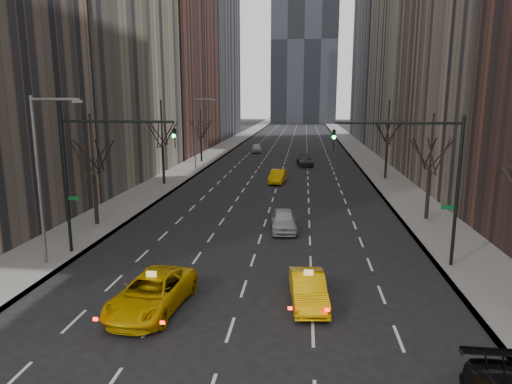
% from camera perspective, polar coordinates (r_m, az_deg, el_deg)
% --- Properties ---
extents(sidewalk_left, '(4.50, 320.00, 0.15)m').
position_cam_1_polar(sidewalk_left, '(84.22, -4.27, 5.43)').
color(sidewalk_left, slate).
rests_on(sidewalk_left, ground).
extents(sidewalk_right, '(4.50, 320.00, 0.15)m').
position_cam_1_polar(sidewalk_right, '(83.42, 12.60, 5.13)').
color(sidewalk_right, slate).
rests_on(sidewalk_right, ground).
extents(bld_left_far, '(14.00, 28.00, 44.00)m').
position_cam_1_polar(bld_left_far, '(83.10, -11.74, 20.32)').
color(bld_left_far, brown).
rests_on(bld_left_far, ground).
extents(bld_left_deep, '(14.00, 30.00, 60.00)m').
position_cam_1_polar(bld_left_deep, '(113.06, -6.96, 22.16)').
color(bld_left_deep, slate).
rests_on(bld_left_deep, ground).
extents(bld_right_deep, '(14.00, 30.00, 58.00)m').
position_cam_1_polar(bld_right_deep, '(110.85, 16.88, 21.47)').
color(bld_right_deep, slate).
rests_on(bld_right_deep, ground).
extents(tree_lw_b, '(3.36, 3.50, 7.82)m').
position_cam_1_polar(tree_lw_b, '(34.19, -19.62, 2.05)').
color(tree_lw_b, black).
rests_on(tree_lw_b, ground).
extents(tree_lw_c, '(3.36, 3.50, 8.74)m').
position_cam_1_polar(tree_lw_c, '(48.94, -11.59, 5.52)').
color(tree_lw_c, black).
rests_on(tree_lw_c, ground).
extents(tree_lw_d, '(3.36, 3.50, 7.36)m').
position_cam_1_polar(tree_lw_d, '(66.29, -6.88, 6.77)').
color(tree_lw_d, black).
rests_on(tree_lw_d, ground).
extents(tree_rw_b, '(3.36, 3.50, 7.82)m').
position_cam_1_polar(tree_rw_b, '(36.00, 20.87, 2.40)').
color(tree_rw_b, black).
rests_on(tree_rw_b, ground).
extents(tree_rw_c, '(3.36, 3.50, 8.74)m').
position_cam_1_polar(tree_rw_c, '(53.43, 16.07, 5.79)').
color(tree_rw_c, black).
rests_on(tree_rw_c, ground).
extents(traffic_mast_left, '(6.69, 0.39, 8.00)m').
position_cam_1_polar(traffic_mast_left, '(27.35, -19.76, 3.57)').
color(traffic_mast_left, black).
rests_on(traffic_mast_left, ground).
extents(traffic_mast_right, '(6.69, 0.39, 8.00)m').
position_cam_1_polar(traffic_mast_right, '(25.44, 20.47, 2.97)').
color(traffic_mast_right, black).
rests_on(traffic_mast_right, ground).
extents(streetlight_near, '(2.83, 0.22, 9.00)m').
position_cam_1_polar(streetlight_near, '(26.41, -25.04, 3.19)').
color(streetlight_near, slate).
rests_on(streetlight_near, ground).
extents(streetlight_far, '(2.83, 0.22, 9.00)m').
position_cam_1_polar(streetlight_far, '(59.08, -7.34, 8.19)').
color(streetlight_far, slate).
rests_on(streetlight_far, ground).
extents(taxi_suv, '(3.10, 5.70, 1.52)m').
position_cam_1_polar(taxi_suv, '(20.60, -12.90, -12.22)').
color(taxi_suv, '#DBA704').
rests_on(taxi_suv, ground).
extents(taxi_sedan, '(1.86, 4.30, 1.38)m').
position_cam_1_polar(taxi_sedan, '(20.76, 6.54, -12.01)').
color(taxi_sedan, '#FFB405').
rests_on(taxi_sedan, ground).
extents(silver_sedan_ahead, '(2.11, 4.47, 1.48)m').
position_cam_1_polar(silver_sedan_ahead, '(31.65, 3.48, -3.54)').
color(silver_sedan_ahead, '#A9ABB1').
rests_on(silver_sedan_ahead, ground).
extents(far_taxi, '(1.95, 4.49, 1.44)m').
position_cam_1_polar(far_taxi, '(49.67, 2.76, 1.96)').
color(far_taxi, '#DFA304').
rests_on(far_taxi, ground).
extents(far_suv_grey, '(2.57, 5.04, 1.40)m').
position_cam_1_polar(far_suv_grey, '(62.80, 6.12, 3.90)').
color(far_suv_grey, '#2D2D32').
rests_on(far_suv_grey, ground).
extents(far_car_white, '(2.09, 4.43, 1.46)m').
position_cam_1_polar(far_car_white, '(78.51, 0.08, 5.50)').
color(far_car_white, silver).
rests_on(far_car_white, ground).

